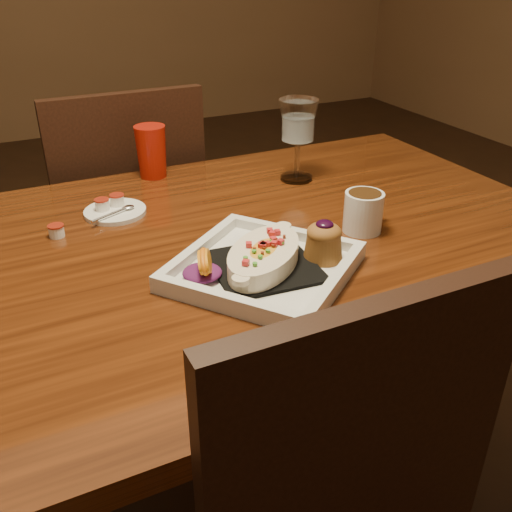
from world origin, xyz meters
name	(u,v)px	position (x,y,z in m)	size (l,w,h in m)	color
table	(204,292)	(0.00, 0.00, 0.65)	(1.50, 0.90, 0.75)	#682D0E
chair_far	(128,231)	(0.00, 0.63, 0.51)	(0.42, 0.42, 0.93)	black
plate	(270,260)	(0.07, -0.14, 0.77)	(0.38, 0.38, 0.08)	white
coffee_mug	(364,210)	(0.31, -0.07, 0.79)	(0.10, 0.07, 0.08)	white
goblet	(298,125)	(0.33, 0.23, 0.88)	(0.09, 0.09, 0.19)	silver
saucer	(114,210)	(-0.11, 0.22, 0.76)	(0.13, 0.13, 0.09)	white
creamer_loose	(56,231)	(-0.23, 0.16, 0.76)	(0.03, 0.03, 0.02)	white
red_tumbler	(151,152)	(0.03, 0.40, 0.81)	(0.07, 0.07, 0.12)	#B1190C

